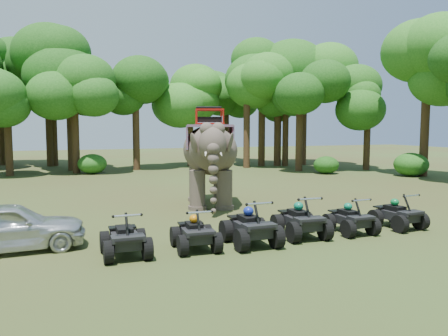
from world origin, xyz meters
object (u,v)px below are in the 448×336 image
(atv_1, at_px, (195,228))
(atv_5, at_px, (398,210))
(atv_0, at_px, (125,233))
(atv_4, at_px, (351,215))
(parked_car, at_px, (8,227))
(atv_2, at_px, (251,222))
(elephant, at_px, (210,156))
(atv_3, at_px, (301,216))

(atv_1, xyz_separation_m, atv_5, (7.13, 0.11, 0.01))
(atv_0, xyz_separation_m, atv_4, (7.12, 0.03, -0.02))
(parked_car, height_order, atv_4, parked_car)
(atv_4, bearing_deg, atv_1, -179.96)
(atv_1, relative_size, atv_4, 1.00)
(atv_0, height_order, atv_5, atv_0)
(atv_0, height_order, atv_2, atv_2)
(atv_1, xyz_separation_m, atv_2, (1.63, -0.09, 0.08))
(atv_5, bearing_deg, parked_car, 167.00)
(atv_0, bearing_deg, atv_2, -1.99)
(elephant, xyz_separation_m, atv_5, (4.53, -6.38, -1.53))
(parked_car, distance_m, atv_1, 5.09)
(atv_2, height_order, atv_5, atv_2)
(elephant, relative_size, atv_0, 3.09)
(parked_car, bearing_deg, atv_0, -120.77)
(atv_2, bearing_deg, atv_5, 1.78)
(elephant, height_order, atv_3, elephant)
(atv_2, xyz_separation_m, atv_4, (3.57, 0.17, -0.08))
(atv_3, bearing_deg, atv_1, -174.14)
(atv_3, distance_m, atv_5, 3.69)
(atv_2, distance_m, atv_4, 3.58)
(parked_car, bearing_deg, atv_5, -100.02)
(atv_2, bearing_deg, elephant, 81.35)
(parked_car, bearing_deg, atv_4, -101.50)
(atv_1, distance_m, atv_5, 7.13)
(parked_car, distance_m, atv_4, 10.16)
(atv_1, bearing_deg, atv_4, 3.81)
(parked_car, xyz_separation_m, atv_1, (4.83, -1.59, -0.09))
(atv_4, bearing_deg, atv_3, 175.74)
(atv_0, bearing_deg, atv_3, 1.78)
(elephant, bearing_deg, atv_2, -82.82)
(parked_car, distance_m, atv_5, 12.06)
(atv_3, relative_size, atv_5, 1.09)
(parked_car, bearing_deg, elephant, -59.58)
(atv_4, bearing_deg, elephant, 111.33)
(atv_3, height_order, atv_5, atv_3)
(elephant, relative_size, atv_2, 2.81)
(atv_1, distance_m, atv_2, 1.64)
(parked_car, xyz_separation_m, atv_4, (10.04, -1.51, -0.09))
(atv_5, bearing_deg, atv_3, 172.85)
(atv_2, bearing_deg, parked_car, 165.08)
(elephant, relative_size, atv_5, 3.12)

